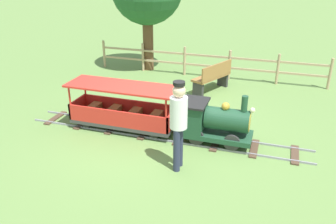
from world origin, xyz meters
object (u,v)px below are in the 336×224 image
Objects in this scene: locomotive at (212,121)px; passenger_car at (123,111)px; park_bench at (213,77)px; conductor_person at (179,119)px.

locomotive is 0.61× the size of passenger_car.
passenger_car is (0.00, -1.94, -0.06)m from locomotive.
passenger_car is 3.22m from park_bench.
passenger_car is 1.45× the size of conductor_person.
locomotive is at bearing 161.06° from conductor_person.
locomotive reaches higher than park_bench.
locomotive is 1.07× the size of park_bench.
locomotive is at bearing 11.44° from park_bench.
conductor_person reaches higher than passenger_car.
conductor_person reaches higher than park_bench.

